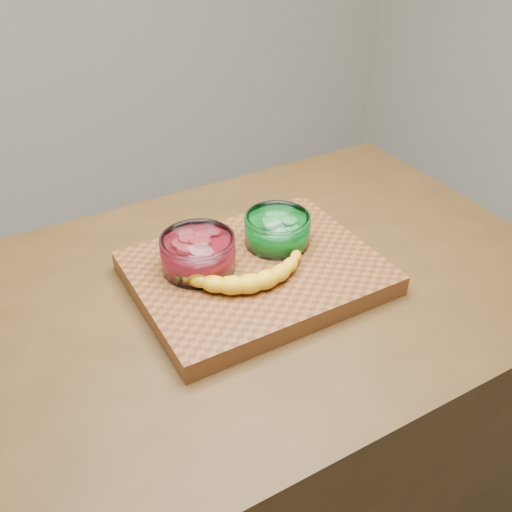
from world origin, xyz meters
TOP-DOWN VIEW (x-y plane):
  - counter at (0.00, 0.00)m, footprint 1.20×0.80m
  - cutting_board at (0.00, 0.00)m, footprint 0.45×0.35m
  - bowl_red at (-0.10, 0.05)m, footprint 0.14×0.14m
  - bowl_green at (0.07, 0.04)m, footprint 0.13×0.13m
  - banana at (-0.04, -0.03)m, footprint 0.26×0.15m

SIDE VIEW (x-z plane):
  - counter at x=0.00m, z-range 0.00..0.90m
  - cutting_board at x=0.00m, z-range 0.90..0.94m
  - banana at x=-0.04m, z-range 0.94..0.98m
  - bowl_green at x=0.07m, z-range 0.94..1.00m
  - bowl_red at x=-0.10m, z-range 0.94..1.00m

